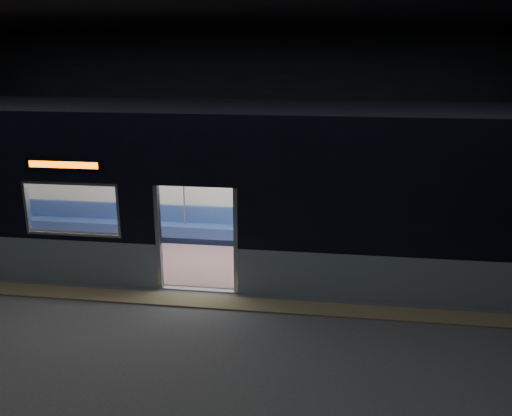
# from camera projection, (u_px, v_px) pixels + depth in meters

# --- Properties ---
(station_floor) EXTENTS (24.00, 14.00, 0.01)m
(station_floor) POSITION_uv_depth(u_px,v_px,m) (184.00, 316.00, 9.35)
(station_floor) COLOR #47494C
(station_floor) RESTS_ON ground
(station_envelope) EXTENTS (24.00, 14.00, 5.00)m
(station_envelope) POSITION_uv_depth(u_px,v_px,m) (175.00, 101.00, 8.31)
(station_envelope) COLOR black
(station_envelope) RESTS_ON station_floor
(tactile_strip) EXTENTS (22.80, 0.50, 0.03)m
(tactile_strip) POSITION_uv_depth(u_px,v_px,m) (192.00, 301.00, 9.87)
(tactile_strip) COLOR #8C7F59
(tactile_strip) RESTS_ON station_floor
(metro_car) EXTENTS (18.00, 3.04, 3.35)m
(metro_car) POSITION_uv_depth(u_px,v_px,m) (213.00, 178.00, 11.24)
(metro_car) COLOR #8794A1
(metro_car) RESTS_ON station_floor
(passenger) EXTENTS (0.42, 0.70, 1.37)m
(passenger) POSITION_uv_depth(u_px,v_px,m) (341.00, 218.00, 12.13)
(passenger) COLOR black
(passenger) RESTS_ON metro_car
(handbag) EXTENTS (0.36, 0.34, 0.14)m
(handbag) POSITION_uv_depth(u_px,v_px,m) (343.00, 226.00, 11.95)
(handbag) COLOR black
(handbag) RESTS_ON passenger
(transit_map) EXTENTS (0.89, 0.03, 0.58)m
(transit_map) POSITION_uv_depth(u_px,v_px,m) (272.00, 184.00, 12.46)
(transit_map) COLOR white
(transit_map) RESTS_ON metro_car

